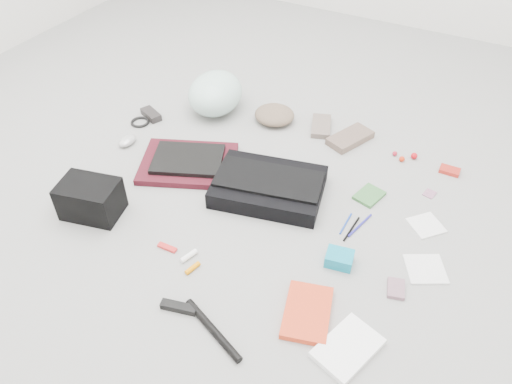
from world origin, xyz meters
The scene contains 33 objects.
ground_plane centered at (0.00, 0.00, 0.00)m, with size 4.00×4.00×0.00m, color gray.
messenger_bag centered at (0.02, 0.07, 0.04)m, with size 0.44×0.32×0.07m, color black.
bag_flap centered at (0.02, 0.07, 0.08)m, with size 0.43×0.20×0.01m, color black.
laptop_sleeve centered at (-0.37, 0.06, 0.01)m, with size 0.41×0.31×0.03m, color #440F19.
laptop centered at (-0.37, 0.06, 0.04)m, with size 0.30×0.22×0.02m, color black.
bike_helmet centered at (-0.51, 0.51, 0.10)m, with size 0.26×0.33×0.20m, color silver.
beanie centered at (-0.20, 0.57, 0.03)m, with size 0.20×0.19×0.07m, color brown.
mitten_left centered at (0.03, 0.61, 0.01)m, with size 0.09×0.18×0.03m, color #706158.
mitten_right centered at (0.19, 0.58, 0.02)m, with size 0.11×0.22×0.03m, color brown.
power_brick centered at (-0.76, 0.30, 0.02)m, with size 0.12×0.06×0.03m, color black.
cable_coil centered at (-0.78, 0.23, 0.01)m, with size 0.09×0.09×0.01m, color black.
mouse centered at (-0.72, 0.06, 0.02)m, with size 0.06×0.10×0.04m, color #ABABAB.
camera_bag centered at (-0.54, -0.37, 0.07)m, with size 0.23×0.16×0.15m, color black.
multitool centered at (-0.17, -0.39, 0.01)m, with size 0.08×0.02×0.01m, color red.
toiletry_tube_white centered at (-0.07, -0.39, 0.01)m, with size 0.02×0.02×0.07m, color white.
toiletry_tube_orange centered at (-0.03, -0.43, 0.01)m, with size 0.02×0.02×0.06m, color orange.
u_lock centered at (0.02, -0.59, 0.01)m, with size 0.12×0.03×0.02m, color black.
bike_pump centered at (0.17, -0.61, 0.01)m, with size 0.03×0.03×0.28m, color black.
book_red centered at (0.41, -0.41, 0.01)m, with size 0.15×0.22×0.02m, color #EF411E.
book_white centered at (0.57, -0.47, 0.01)m, with size 0.14×0.21×0.02m, color white.
notepad centered at (0.40, 0.25, 0.01)m, with size 0.09×0.12×0.01m, color #356934.
pen_blue centered at (0.37, 0.05, 0.00)m, with size 0.01×0.01×0.12m, color #1338A2.
pen_black centered at (0.40, 0.03, 0.00)m, with size 0.01×0.01×0.15m, color black.
pen_navy centered at (0.43, 0.06, 0.00)m, with size 0.01×0.01×0.16m, color navy.
accordion_wallet centered at (0.42, -0.15, 0.02)m, with size 0.10×0.08×0.05m, color #0E8DB1.
card_deck centered at (0.64, -0.17, 0.01)m, with size 0.06×0.08×0.02m, color gray.
napkin_top centered at (0.65, 0.19, 0.00)m, with size 0.12×0.12×0.01m, color white.
napkin_bottom centered at (0.71, -0.03, 0.00)m, with size 0.13×0.13×0.01m, color silver.
lollipop_a centered at (0.42, 0.57, 0.01)m, with size 0.02×0.02×0.02m, color #A4182A.
lollipop_b centered at (0.46, 0.54, 0.01)m, with size 0.03×0.03×0.03m, color red.
lollipop_c centered at (0.50, 0.59, 0.01)m, with size 0.03×0.03×0.03m, color #B50B13.
altoids_tin centered at (0.66, 0.57, 0.01)m, with size 0.09×0.05×0.02m, color #B0251B.
stamp_sheet centered at (0.62, 0.38, 0.00)m, with size 0.04×0.05×0.00m, color #A16686.
Camera 1 is at (0.71, -1.33, 1.40)m, focal length 35.00 mm.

